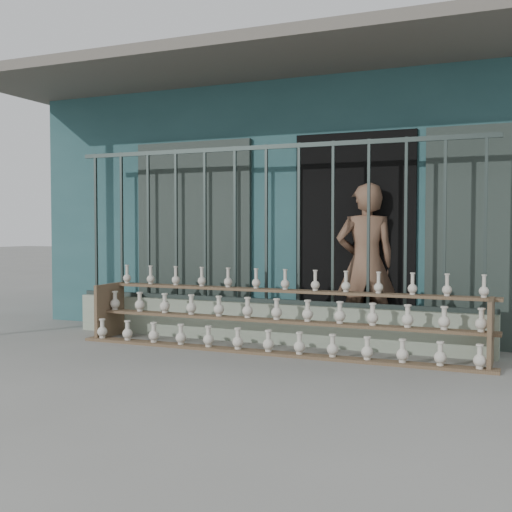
% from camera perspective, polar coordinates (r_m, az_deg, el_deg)
% --- Properties ---
extents(ground, '(60.00, 60.00, 0.00)m').
position_cam_1_polar(ground, '(6.24, -3.63, -9.59)').
color(ground, slate).
extents(workshop_building, '(7.40, 6.60, 3.21)m').
position_cam_1_polar(workshop_building, '(10.07, 7.23, 4.29)').
color(workshop_building, '#274F52').
rests_on(workshop_building, ground).
extents(parapet_wall, '(5.00, 0.20, 0.45)m').
position_cam_1_polar(parapet_wall, '(7.37, 0.91, -5.94)').
color(parapet_wall, '#92A18A').
rests_on(parapet_wall, ground).
extents(security_fence, '(5.00, 0.04, 1.80)m').
position_cam_1_polar(security_fence, '(7.29, 0.92, 2.84)').
color(security_fence, '#283330').
rests_on(security_fence, parapet_wall).
extents(shelf_rack, '(4.50, 0.68, 0.85)m').
position_cam_1_polar(shelf_rack, '(6.86, 1.82, -5.41)').
color(shelf_rack, brown).
rests_on(shelf_rack, ground).
extents(elderly_woman, '(0.77, 0.63, 1.81)m').
position_cam_1_polar(elderly_woman, '(7.31, 9.73, -0.69)').
color(elderly_woman, brown).
rests_on(elderly_woman, ground).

